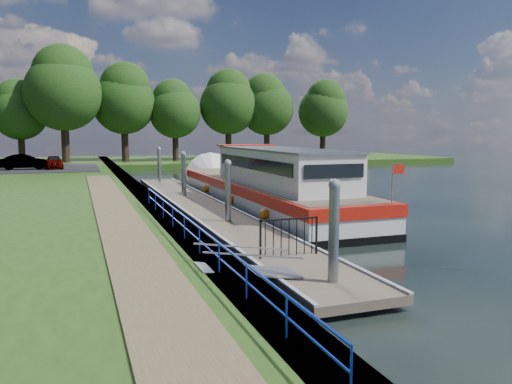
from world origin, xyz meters
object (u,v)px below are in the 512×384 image
object	(u,v)px
pontoon	(202,210)
car_a	(54,162)
car_b	(25,162)
barge	(259,186)

from	to	relation	value
pontoon	car_a	world-z (taller)	car_a
pontoon	car_a	size ratio (longest dim) A/B	8.60
car_b	pontoon	bearing A→B (deg)	-155.04
car_a	pontoon	bearing A→B (deg)	-75.81
barge	car_b	size ratio (longest dim) A/B	5.31
pontoon	barge	xyz separation A→B (m)	(3.60, 1.54, 0.90)
car_a	car_b	bearing A→B (deg)	-177.18
barge	car_b	bearing A→B (deg)	122.16
pontoon	car_b	distance (m)	25.38
pontoon	barge	distance (m)	4.02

